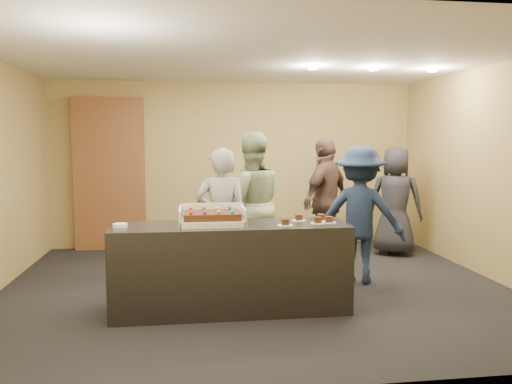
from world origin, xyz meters
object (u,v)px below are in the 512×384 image
Objects in this scene: plate_stack at (120,225)px; person_dark_suit at (395,201)px; serving_counter at (231,267)px; storage_cabinet at (109,174)px; person_server_grey at (222,220)px; person_sage_man at (251,204)px; person_navy_man at (360,215)px; cake_box at (212,220)px; sheet_cake at (212,215)px; person_brown_extra at (326,201)px.

person_dark_suit is at bearing 29.88° from plate_stack.
storage_cabinet is at bearing 118.07° from serving_counter.
person_sage_man is (0.42, 0.64, 0.09)m from person_server_grey.
person_sage_man reaches higher than person_navy_man.
cake_box is at bearing 46.69° from person_navy_man.
plate_stack is at bearing -179.08° from serving_counter.
person_sage_man reaches higher than person_server_grey.
sheet_cake is 3.96× the size of plate_stack.
plate_stack is 0.09× the size of person_dark_suit.
serving_counter is 1.42× the size of person_navy_man.
storage_cabinet is (-1.67, 3.18, 0.77)m from serving_counter.
person_dark_suit is (3.81, 2.19, -0.09)m from plate_stack.
serving_counter is 1.44× the size of person_server_grey.
cake_box is 0.91m from plate_stack.
person_brown_extra is (1.57, 1.12, 0.06)m from person_server_grey.
serving_counter is 2.42m from person_brown_extra.
person_brown_extra reaches higher than plate_stack.
sheet_cake is at bearing 65.17° from person_dark_suit.
person_brown_extra reaches higher than person_server_grey.
person_dark_suit is at bearing -12.83° from storage_cabinet.
person_navy_man is at bearing 55.00° from person_brown_extra.
plate_stack is 3.20m from person_brown_extra.
person_sage_man is at bearing 66.81° from cake_box.
person_brown_extra is at bearing -162.44° from person_sage_man.
sheet_cake is 0.33× the size of person_navy_man.
person_sage_man reaches higher than person_dark_suit.
cake_box reaches higher than plate_stack.
plate_stack is at bearing 37.42° from person_sage_man.
plate_stack is 1.28m from person_server_grey.
person_sage_man is (0.57, 1.35, -0.07)m from sheet_cake.
storage_cabinet is at bearing 15.45° from person_dark_suit.
person_dark_suit reaches higher than cake_box.
person_brown_extra is (2.62, 1.84, -0.02)m from plate_stack.
sheet_cake is (-0.00, -0.02, 0.05)m from cake_box.
sheet_cake is at bearing -179.69° from serving_counter.
plate_stack is at bearing 58.16° from person_dark_suit.
plate_stack is 2.89m from person_navy_man.
storage_cabinet is 3.49m from cake_box.
sheet_cake is at bearing 81.72° from person_server_grey.
person_sage_man is 2.48m from person_dark_suit.
person_dark_suit is (2.76, 1.47, -0.00)m from person_server_grey.
person_brown_extra is at bearing -141.08° from person_server_grey.
person_sage_man is 1.40m from person_navy_man.
storage_cabinet is 4.11m from person_navy_man.
serving_counter is at bearing 67.07° from person_dark_suit.
plate_stack is at bearing -79.88° from storage_cabinet.
person_sage_man is (2.05, -1.83, -0.29)m from storage_cabinet.
person_server_grey is at bearing 94.09° from serving_counter.
person_server_grey is at bearing -56.66° from storage_cabinet.
person_navy_man is at bearing 152.47° from person_sage_man.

